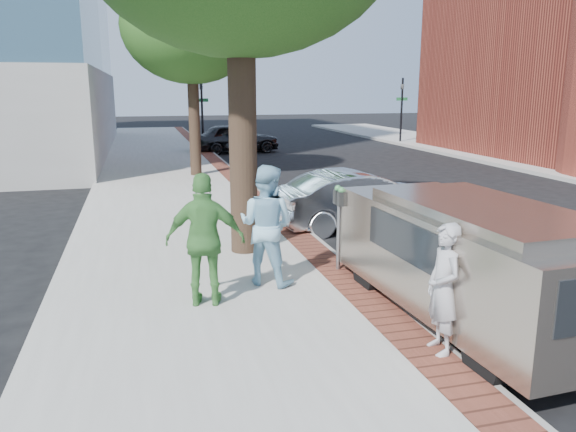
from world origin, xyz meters
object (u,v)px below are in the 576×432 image
object	(u,v)px
sedan_silver	(360,199)
bg_car	(236,138)
person_officer	(266,225)
van	(462,255)
parking_meter	(339,210)
person_green	(205,240)
person_gray	(444,289)

from	to	relation	value
sedan_silver	bg_car	xyz separation A→B (m)	(-0.15, 16.35, 0.07)
sedan_silver	bg_car	distance (m)	16.35
person_officer	bg_car	bearing A→B (deg)	-60.80
person_officer	van	world-z (taller)	person_officer
sedan_silver	bg_car	bearing A→B (deg)	-5.25
parking_meter	sedan_silver	world-z (taller)	parking_meter
van	person_green	bearing A→B (deg)	158.42
parking_meter	bg_car	size ratio (longest dim) A/B	0.34
person_green	sedan_silver	distance (m)	5.98
parking_meter	van	bearing A→B (deg)	-64.35
person_gray	bg_car	world-z (taller)	person_gray
person_green	bg_car	bearing A→B (deg)	-88.45
person_officer	person_green	distance (m)	1.25
bg_car	person_officer	bearing A→B (deg)	166.96
sedan_silver	bg_car	size ratio (longest dim) A/B	0.94
person_officer	person_green	xyz separation A→B (m)	(-1.05, -0.67, 0.00)
parking_meter	bg_car	distance (m)	19.72
person_officer	sedan_silver	distance (m)	4.78
person_officer	parking_meter	bearing A→B (deg)	-128.60
person_gray	van	world-z (taller)	van
person_officer	person_green	world-z (taller)	person_green
person_gray	parking_meter	bearing A→B (deg)	-174.26
parking_meter	person_gray	world-z (taller)	person_gray
person_gray	bg_car	size ratio (longest dim) A/B	0.36
parking_meter	person_officer	distance (m)	1.39
sedan_silver	person_gray	bearing A→B (deg)	160.45
person_gray	sedan_silver	bearing A→B (deg)	169.92
person_officer	bg_car	distance (m)	20.20
person_gray	van	bearing A→B (deg)	143.59
bg_car	parking_meter	bearing A→B (deg)	170.69
parking_meter	bg_car	world-z (taller)	parking_meter
bg_car	person_green	bearing A→B (deg)	164.40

